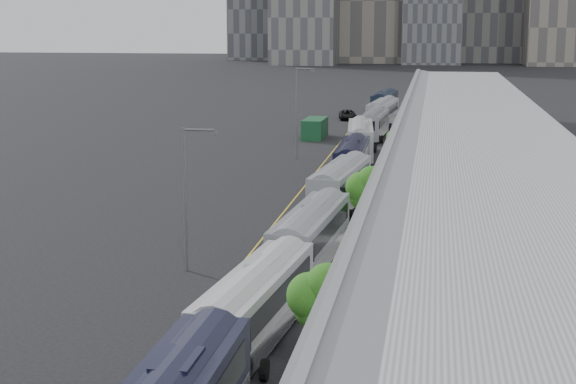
% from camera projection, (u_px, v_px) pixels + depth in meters
% --- Properties ---
extents(sidewalk, '(10.00, 170.00, 0.12)m').
position_uv_depth(sidewalk, '(421.00, 235.00, 60.03)').
color(sidewalk, gray).
rests_on(sidewalk, ground).
extents(lane_line, '(0.12, 160.00, 0.02)m').
position_uv_depth(lane_line, '(270.00, 230.00, 61.73)').
color(lane_line, gold).
rests_on(lane_line, ground).
extents(depot, '(12.45, 160.40, 7.20)m').
position_uv_depth(depot, '(483.00, 187.00, 58.73)').
color(depot, gray).
rests_on(depot, ground).
extents(bus_2, '(3.57, 12.21, 3.52)m').
position_uv_depth(bus_2, '(256.00, 310.00, 39.85)').
color(bus_2, '#B7B7BA').
rests_on(bus_2, ground).
extents(bus_3, '(3.41, 12.53, 3.62)m').
position_uv_depth(bus_3, '(311.00, 241.00, 52.31)').
color(bus_3, gray).
rests_on(bus_3, ground).
extents(bus_4, '(3.76, 12.73, 3.67)m').
position_uv_depth(bus_4, '(341.00, 189.00, 68.35)').
color(bus_4, '#95979E').
rests_on(bus_4, ground).
extents(bus_5, '(2.75, 12.29, 3.58)m').
position_uv_depth(bus_5, '(352.00, 163.00, 81.35)').
color(bus_5, black).
rests_on(bus_5, ground).
extents(bus_6, '(3.73, 13.19, 3.81)m').
position_uv_depth(bus_6, '(360.00, 142.00, 94.63)').
color(bus_6, '#BDBDBF').
rests_on(bus_6, ground).
extents(bus_7, '(2.97, 12.17, 3.53)m').
position_uv_depth(bus_7, '(374.00, 127.00, 110.11)').
color(bus_7, slate).
rests_on(bus_7, ground).
extents(bus_8, '(3.83, 13.25, 3.82)m').
position_uv_depth(bus_8, '(383.00, 115.00, 122.61)').
color(bus_8, '#9A9DA4').
rests_on(bus_8, ground).
extents(bus_9, '(3.61, 13.19, 3.81)m').
position_uv_depth(bus_9, '(385.00, 105.00, 137.08)').
color(bus_9, '#162032').
rests_on(bus_9, ground).
extents(tree_1, '(2.51, 2.51, 4.97)m').
position_uv_depth(tree_1, '(324.00, 294.00, 34.93)').
color(tree_1, black).
rests_on(tree_1, ground).
extents(tree_2, '(2.90, 2.90, 4.66)m').
position_uv_depth(tree_2, '(369.00, 186.00, 60.67)').
color(tree_2, black).
rests_on(tree_2, ground).
extents(tree_3, '(1.37, 1.37, 3.97)m').
position_uv_depth(tree_3, '(397.00, 139.00, 85.39)').
color(tree_3, black).
rests_on(tree_3, ground).
extents(street_lamp_near, '(2.04, 0.22, 8.41)m').
position_uv_depth(street_lamp_near, '(188.00, 189.00, 50.63)').
color(street_lamp_near, '#59595E').
rests_on(street_lamp_near, ground).
extents(street_lamp_far, '(2.04, 0.22, 9.62)m').
position_uv_depth(street_lamp_far, '(298.00, 107.00, 92.86)').
color(street_lamp_far, '#59595E').
rests_on(street_lamp_far, ground).
extents(shipping_container, '(2.63, 6.50, 2.48)m').
position_uv_depth(shipping_container, '(315.00, 128.00, 110.30)').
color(shipping_container, '#144123').
rests_on(shipping_container, ground).
extents(suv, '(3.27, 5.58, 1.46)m').
position_uv_depth(suv, '(348.00, 115.00, 131.37)').
color(suv, black).
rests_on(suv, ground).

